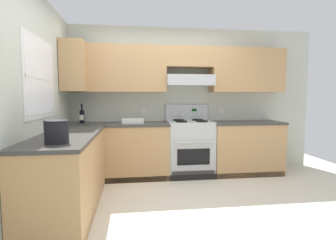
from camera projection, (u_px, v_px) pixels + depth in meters
name	position (u px, v px, depth m)	size (l,w,h in m)	color
ground_plane	(175.00, 205.00, 3.30)	(7.04, 7.04, 0.00)	beige
wall_back	(184.00, 89.00, 4.73)	(4.68, 0.57, 2.55)	beige
wall_left	(41.00, 96.00, 3.20)	(0.47, 4.00, 2.55)	beige
counter_back_run	(175.00, 149.00, 4.51)	(3.60, 0.65, 0.91)	tan
counter_left_run	(69.00, 173.00, 3.09)	(0.63, 1.91, 0.91)	tan
stove	(190.00, 147.00, 4.56)	(0.76, 0.62, 1.20)	#B7BABC
wine_bottle	(82.00, 116.00, 4.35)	(0.07, 0.08, 0.32)	black
bowl	(133.00, 122.00, 4.38)	(0.35, 0.25, 0.07)	white
bucket	(56.00, 131.00, 2.44)	(0.23, 0.23, 0.21)	black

